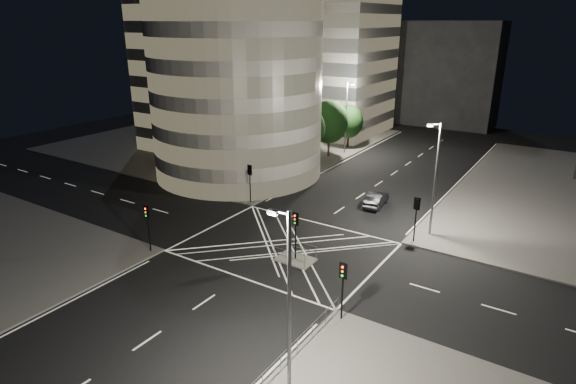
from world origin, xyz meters
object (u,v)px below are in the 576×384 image
Objects in this scene: traffic_signal_fr at (416,211)px; central_island at (295,260)px; traffic_signal_nr at (343,280)px; street_lamp_right_far at (435,176)px; sedan at (376,199)px; traffic_signal_fl at (250,176)px; traffic_signal_island at (296,227)px; street_lamp_left_near at (273,141)px; traffic_signal_nl at (148,220)px; street_lamp_left_far at (346,115)px; street_lamp_right_near at (288,300)px.

central_island is at bearing -129.33° from traffic_signal_fr.
traffic_signal_nr is 0.40× the size of street_lamp_right_far.
street_lamp_right_far is 9.34m from sedan.
traffic_signal_fl reaches higher than sedan.
traffic_signal_island is (10.80, -8.30, 0.00)m from traffic_signal_fl.
traffic_signal_fr is 19.14m from street_lamp_left_near.
central_island is at bearing -49.73° from street_lamp_left_near.
street_lamp_right_far is at bearing 54.70° from central_island.
traffic_signal_fr is 1.00× the size of traffic_signal_nr.
traffic_signal_fl and traffic_signal_island have the same top height.
traffic_signal_fl and traffic_signal_nl have the same top height.
sedan reaches higher than central_island.
street_lamp_left_far is 28.23m from street_lamp_right_far.
traffic_signal_fl is at bearing 142.31° from traffic_signal_nr.
central_island is 9.08m from traffic_signal_nr.
central_island is at bearing -125.30° from street_lamp_right_far.
street_lamp_left_near is at bearing 134.13° from traffic_signal_nr.
street_lamp_right_near reaches higher than traffic_signal_island.
traffic_signal_fr is (17.60, 0.00, 0.00)m from traffic_signal_fl.
street_lamp_right_near is (0.64, -7.20, 2.63)m from traffic_signal_nr.
traffic_signal_fr is 10.73m from traffic_signal_island.
traffic_signal_fl is 18.55m from street_lamp_right_far.
traffic_signal_island is 13.13m from street_lamp_right_far.
sedan is (-6.20, 19.96, -2.19)m from traffic_signal_nr.
street_lamp_right_far is 23.00m from street_lamp_right_near.
traffic_signal_island is 0.40× the size of street_lamp_right_near.
street_lamp_right_far reaches higher than traffic_signal_nr.
central_island is at bearing 142.07° from traffic_signal_nr.
street_lamp_right_far is (18.87, -21.00, 0.00)m from street_lamp_left_far.
street_lamp_left_far is 1.00× the size of street_lamp_right_near.
traffic_signal_island is 0.40× the size of street_lamp_left_near.
central_island is at bearing -37.54° from traffic_signal_fl.
traffic_signal_nr is at bearing 0.00° from traffic_signal_nl.
traffic_signal_island is (0.00, 0.00, 2.84)m from central_island.
street_lamp_right_far is (18.24, 2.20, 2.63)m from traffic_signal_fl.
traffic_signal_fr is 9.15m from sedan.
central_island is 14.68m from sedan.
sedan is at bearing 148.69° from street_lamp_right_far.
street_lamp_left_near is at bearing 125.97° from street_lamp_right_near.
street_lamp_right_near is (0.64, -20.80, 2.63)m from traffic_signal_fr.
street_lamp_left_near is at bearing -0.84° from sedan.
street_lamp_right_near reaches higher than sedan.
street_lamp_right_far is (0.64, 2.20, 2.63)m from traffic_signal_fr.
central_island is 13.91m from traffic_signal_fl.
traffic_signal_nl is at bearing 158.45° from street_lamp_right_near.
central_island is 12.36m from traffic_signal_nl.
traffic_signal_nr is 41.15m from street_lamp_left_far.
traffic_signal_nl and traffic_signal_fr have the same top height.
street_lamp_left_near is 1.00× the size of street_lamp_right_far.
street_lamp_right_far is (18.87, -3.00, 0.00)m from street_lamp_left_near.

